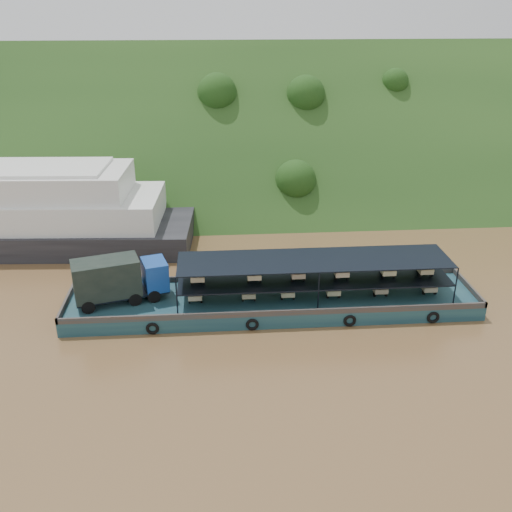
{
  "coord_description": "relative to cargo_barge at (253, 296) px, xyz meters",
  "views": [
    {
      "loc": [
        -5.59,
        -44.25,
        24.42
      ],
      "look_at": [
        -2.0,
        3.0,
        3.2
      ],
      "focal_mm": 40.0,
      "sensor_mm": 36.0,
      "label": 1
    }
  ],
  "objects": [
    {
      "name": "hillside",
      "position": [
        2.6,
        37.07,
        -1.29
      ],
      "size": [
        140.0,
        39.6,
        39.6
      ],
      "primitive_type": "cube",
      "rotation": [
        0.79,
        0.0,
        0.0
      ],
      "color": "#193613",
      "rests_on": "ground"
    },
    {
      "name": "ground",
      "position": [
        2.6,
        1.07,
        -1.29
      ],
      "size": [
        160.0,
        160.0,
        0.0
      ],
      "primitive_type": "plane",
      "color": "brown",
      "rests_on": "ground"
    },
    {
      "name": "cargo_barge",
      "position": [
        0.0,
        0.0,
        0.0
      ],
      "size": [
        35.0,
        7.18,
        5.11
      ],
      "color": "#122F40",
      "rests_on": "ground"
    }
  ]
}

